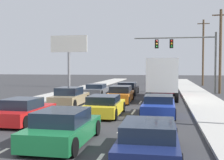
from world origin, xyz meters
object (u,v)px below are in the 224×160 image
Objects in this scene: car_black at (128,89)px; utility_pole_mid at (220,50)px; car_orange at (121,95)px; car_green at (63,128)px; car_red at (24,112)px; box_truck at (163,76)px; traffic_signal_mast at (181,48)px; car_navy at (149,141)px; utility_pole_far at (203,52)px; car_tan at (70,97)px; roadside_billboard at (69,49)px; car_yellow at (104,106)px; car_gray at (97,90)px; car_blue at (159,106)px.

car_black is 0.48× the size of utility_pole_mid.
car_orange is 1.14× the size of car_green.
box_truck is at bearing 60.40° from car_red.
car_red is at bearing -114.53° from traffic_signal_mast.
utility_pole_far is (6.02, 36.94, 4.59)m from car_navy.
car_tan is at bearing -108.44° from car_black.
traffic_signal_mast is (5.27, 22.46, 4.31)m from car_green.
box_truck reaches higher than car_orange.
box_truck reaches higher than car_black.
car_black is at bearing -44.57° from roadside_billboard.
car_yellow is (0.36, -13.06, -0.03)m from car_black.
car_red is at bearing -90.87° from car_gray.
car_blue is at bearing -97.17° from traffic_signal_mast.
car_yellow is at bearing -88.43° from car_black.
traffic_signal_mast is 13.96m from utility_pole_far.
car_tan is 0.53× the size of box_truck.
car_tan is at bearing 132.05° from car_yellow.
roadside_billboard is (-15.01, 6.46, 0.45)m from traffic_signal_mast.
car_yellow is 25.06m from roadside_billboard.
utility_pole_mid is (9.26, 9.42, 4.00)m from car_orange.
car_navy is at bearing -99.26° from utility_pole_far.
car_red is at bearing -111.33° from utility_pole_far.
box_truck is at bearing 89.26° from car_navy.
traffic_signal_mast is (5.43, 2.98, 4.31)m from car_black.
utility_pole_far reaches higher than traffic_signal_mast.
traffic_signal_mast is at bearing 72.45° from car_yellow.
traffic_signal_mast reaches higher than car_blue.
box_truck is (6.60, -2.82, 1.51)m from car_gray.
car_black is 14.26m from roadside_billboard.
car_gray is 1.14× the size of car_red.
car_orange is 11.64m from traffic_signal_mast.
car_tan is 1.03× the size of car_navy.
car_tan reaches higher than car_black.
car_black is (3.00, 1.15, 0.07)m from car_gray.
roadside_billboard reaches higher than box_truck.
car_blue is (3.32, 7.03, -0.04)m from car_green.
traffic_signal_mast is 4.13m from utility_pole_mid.
car_navy is at bearing -90.74° from box_truck.
car_green is at bearing -91.72° from car_yellow.
car_gray is 1.07× the size of car_tan.
utility_pole_mid is (9.55, 2.88, 4.01)m from car_black.
car_gray is 18.60m from car_green.
car_green is 3.40m from car_navy.
car_black is at bearing 91.57° from car_yellow.
utility_pole_mid reaches higher than car_red.
utility_pole_mid reaches higher than roadside_billboard.
car_navy is (6.38, -19.43, 0.03)m from car_gray.
car_yellow is 3.19m from car_blue.
traffic_signal_mast reaches higher than box_truck.
car_orange is (3.38, 2.70, -0.01)m from car_tan.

